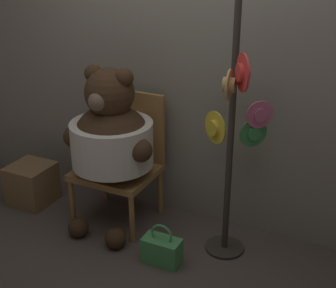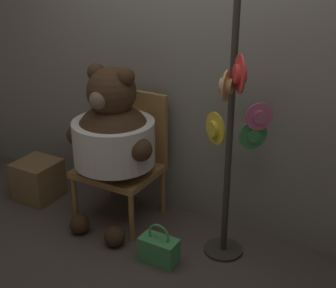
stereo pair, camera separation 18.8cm
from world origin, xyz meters
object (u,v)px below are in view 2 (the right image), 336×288
chair (125,154)px  hat_display_rack (232,139)px  teddy_bear (113,137)px  handbag_on_ground (159,249)px

chair → hat_display_rack: (0.93, -0.11, 0.36)m
teddy_bear → hat_display_rack: bearing=4.9°
hat_display_rack → teddy_bear: bearing=-175.1°
chair → teddy_bear: size_ratio=0.79×
hat_display_rack → handbag_on_ground: size_ratio=6.03×
hat_display_rack → handbag_on_ground: 0.92m
chair → hat_display_rack: 1.00m
teddy_bear → handbag_on_ground: bearing=-25.8°
hat_display_rack → handbag_on_ground: (-0.36, -0.34, -0.78)m
teddy_bear → chair: bearing=99.0°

